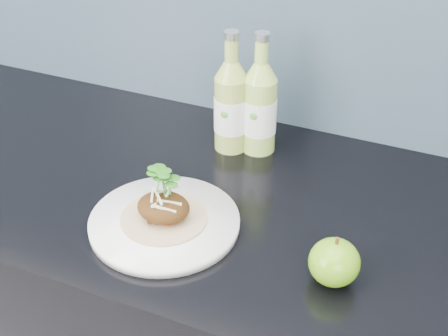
{
  "coord_description": "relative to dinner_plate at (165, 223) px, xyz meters",
  "views": [
    {
      "loc": [
        0.35,
        0.88,
        1.55
      ],
      "look_at": [
        0.03,
        1.64,
        1.0
      ],
      "focal_mm": 50.0,
      "sensor_mm": 36.0,
      "label": 1
    }
  ],
  "objects": [
    {
      "name": "cider_bottle_right",
      "position": [
        0.05,
        0.29,
        0.08
      ],
      "size": [
        0.08,
        0.08,
        0.24
      ],
      "rotation": [
        0.0,
        0.0,
        0.33
      ],
      "color": "#A0C652",
      "rests_on": "kitchen_counter"
    },
    {
      "name": "dinner_plate",
      "position": [
        0.0,
        0.0,
        0.0
      ],
      "size": [
        0.33,
        0.33,
        0.02
      ],
      "color": "white",
      "rests_on": "kitchen_counter"
    },
    {
      "name": "green_apple",
      "position": [
        0.29,
        -0.01,
        0.03
      ],
      "size": [
        0.1,
        0.1,
        0.08
      ],
      "rotation": [
        0.0,
        0.0,
        -0.32
      ],
      "color": "#529710",
      "rests_on": "kitchen_counter"
    },
    {
      "name": "pork_taco",
      "position": [
        0.0,
        -0.0,
        0.04
      ],
      "size": [
        0.14,
        0.14,
        0.1
      ],
      "color": "tan",
      "rests_on": "dinner_plate"
    },
    {
      "name": "cider_bottle_left",
      "position": [
        0.0,
        0.27,
        0.08
      ],
      "size": [
        0.08,
        0.08,
        0.24
      ],
      "rotation": [
        0.0,
        0.0,
        0.19
      ],
      "color": "#A0B44B",
      "rests_on": "kitchen_counter"
    }
  ]
}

